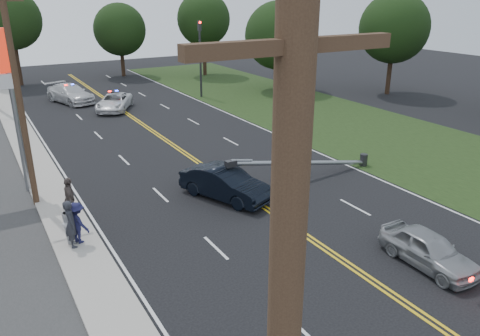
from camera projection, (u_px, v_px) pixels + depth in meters
ground at (357, 270)px, 17.06m from camera, size 120.00×120.00×0.00m
sidewalk at (62, 215)px, 21.14m from camera, size 1.80×70.00×0.12m
grass_verge at (401, 142)px, 31.51m from camera, size 12.00×80.00×0.01m
centerline_yellow at (225, 181)px, 25.12m from camera, size 0.36×80.00×0.00m
traffic_signal at (200, 52)px, 43.71m from camera, size 0.28×0.41×7.05m
fallen_streetlight at (311, 162)px, 25.17m from camera, size 9.36×0.44×1.91m
utility_pole_mid at (19, 99)px, 20.60m from camera, size 1.60×0.28×10.00m
tree_6 at (11, 20)px, 48.44m from camera, size 6.18×6.18×9.92m
tree_7 at (120, 30)px, 54.47m from camera, size 6.00×6.00×8.40m
tree_8 at (204, 19)px, 54.84m from camera, size 6.22×6.22×9.62m
tree_9 at (278, 35)px, 46.46m from camera, size 6.67×6.67×8.79m
tree_13 at (394, 28)px, 44.28m from camera, size 6.59×6.59×9.60m
crashed_sedan at (225, 183)px, 22.76m from camera, size 3.34×5.00×1.56m
waiting_sedan at (428, 249)px, 17.16m from camera, size 1.66×3.92×1.32m
emergency_a at (114, 102)px, 39.92m from camera, size 4.50×5.54×1.40m
emergency_b at (70, 94)px, 42.60m from camera, size 3.94×6.10×1.64m
bystander_a at (71, 224)px, 18.14m from camera, size 0.55×0.76×1.95m
bystander_b at (70, 221)px, 18.60m from camera, size 0.73×0.89×1.68m
bystander_c at (78, 223)px, 18.45m from camera, size 1.09×1.28×1.72m
bystander_d at (70, 199)px, 20.29m from camera, size 0.52×1.16×1.95m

